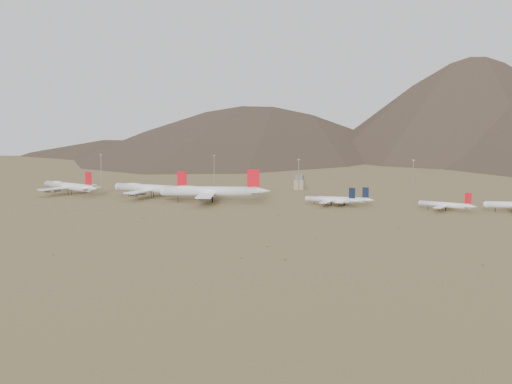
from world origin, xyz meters
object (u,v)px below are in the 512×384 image
(narrowbody_b, at_px, (345,199))
(control_tower, at_px, (300,183))
(narrowbody_a, at_px, (332,200))
(widebody_west, at_px, (69,186))
(widebody_east, at_px, (211,191))
(widebody_centre, at_px, (151,188))

(narrowbody_b, xyz_separation_m, control_tower, (-54.08, 85.13, 1.03))
(narrowbody_a, xyz_separation_m, narrowbody_b, (8.14, 4.90, -0.02))
(widebody_west, distance_m, narrowbody_a, 208.32)
(widebody_west, xyz_separation_m, narrowbody_b, (216.44, 4.79, -2.35))
(control_tower, bearing_deg, widebody_east, -112.07)
(widebody_east, distance_m, narrowbody_a, 86.55)
(narrowbody_a, bearing_deg, widebody_east, -168.46)
(narrowbody_b, distance_m, control_tower, 100.86)
(narrowbody_b, bearing_deg, widebody_centre, 179.96)
(widebody_east, xyz_separation_m, narrowbody_b, (94.15, 13.70, -3.94))
(widebody_centre, bearing_deg, widebody_east, -3.83)
(widebody_west, relative_size, control_tower, 5.13)
(widebody_west, height_order, widebody_east, widebody_east)
(widebody_centre, relative_size, widebody_east, 0.89)
(widebody_centre, bearing_deg, narrowbody_a, 6.69)
(widebody_east, bearing_deg, widebody_west, 161.21)
(widebody_west, relative_size, widebody_centre, 0.88)
(narrowbody_a, bearing_deg, control_tower, 122.74)
(narrowbody_a, xyz_separation_m, control_tower, (-45.94, 90.03, 1.01))
(widebody_east, bearing_deg, narrowbody_a, -8.78)
(widebody_east, bearing_deg, control_tower, 53.30)
(narrowbody_b, relative_size, control_tower, 3.34)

